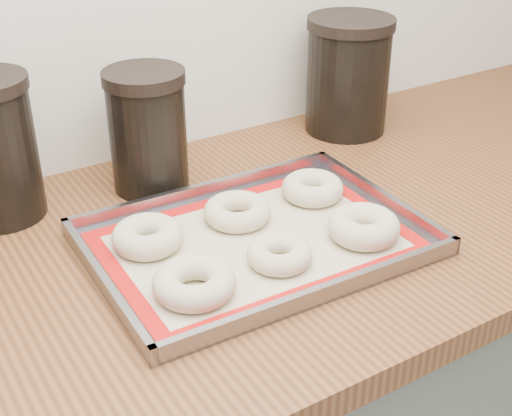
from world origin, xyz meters
TOP-DOWN VIEW (x-y plane):
  - countertop at (0.00, 1.68)m, footprint 3.06×0.68m
  - baking_tray at (-0.06, 1.63)m, footprint 0.47×0.34m
  - baking_mat at (-0.06, 1.63)m, footprint 0.43×0.30m
  - bagel_front_left at (-0.19, 1.57)m, footprint 0.13×0.13m
  - bagel_front_mid at (-0.06, 1.57)m, footprint 0.10×0.10m
  - bagel_front_right at (0.08, 1.56)m, footprint 0.12×0.12m
  - bagel_back_left at (-0.19, 1.70)m, footprint 0.11×0.11m
  - bagel_back_mid at (-0.05, 1.70)m, footprint 0.10×0.10m
  - bagel_back_right at (0.09, 1.70)m, footprint 0.12×0.12m
  - canister_mid at (-0.11, 1.87)m, footprint 0.13×0.13m
  - canister_right at (0.31, 1.90)m, footprint 0.16×0.16m

SIDE VIEW (x-z plane):
  - countertop at x=0.00m, z-range 0.86..0.90m
  - baking_mat at x=-0.06m, z-range 0.90..0.91m
  - baking_tray at x=-0.06m, z-range 0.89..0.92m
  - bagel_front_mid at x=-0.06m, z-range 0.90..0.94m
  - bagel_back_mid at x=-0.05m, z-range 0.90..0.94m
  - bagel_back_right at x=0.09m, z-range 0.90..0.94m
  - bagel_front_left at x=-0.19m, z-range 0.90..0.94m
  - bagel_back_left at x=-0.19m, z-range 0.90..0.94m
  - bagel_front_right at x=0.08m, z-range 0.90..0.94m
  - canister_mid at x=-0.11m, z-range 0.90..1.10m
  - canister_right at x=0.31m, z-range 0.90..1.12m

